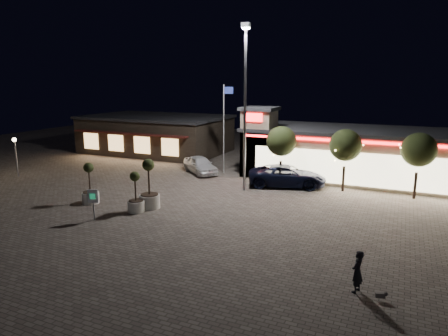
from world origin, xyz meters
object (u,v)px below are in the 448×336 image
at_px(planter_mid, 149,193).
at_px(valet_sign, 93,199).
at_px(pedestrian, 357,272).
at_px(pickup_truck, 287,176).
at_px(planter_left, 90,191).
at_px(white_sedan, 200,165).

relative_size(planter_mid, valet_sign, 1.72).
height_order(pedestrian, valet_sign, valet_sign).
height_order(pickup_truck, planter_left, planter_left).
distance_m(pickup_truck, pedestrian, 16.53).
bearing_deg(pedestrian, white_sedan, -119.06).
relative_size(pickup_truck, valet_sign, 3.17).
height_order(planter_left, planter_mid, planter_mid).
bearing_deg(planter_mid, pedestrian, -22.23).
height_order(pedestrian, planter_left, planter_left).
height_order(pickup_truck, white_sedan, pickup_truck).
xyz_separation_m(pickup_truck, white_sedan, (-8.52, 1.20, -0.06)).
distance_m(pedestrian, planter_left, 18.84).
relative_size(pedestrian, valet_sign, 0.91).
distance_m(pickup_truck, valet_sign, 15.30).
height_order(white_sedan, planter_left, planter_left).
relative_size(planter_left, valet_sign, 1.48).
distance_m(white_sedan, planter_mid, 10.63).
xyz_separation_m(pickup_truck, valet_sign, (-8.50, -12.72, 0.50)).
bearing_deg(planter_left, white_sedan, 76.77).
bearing_deg(planter_mid, valet_sign, -116.20).
xyz_separation_m(white_sedan, planter_mid, (1.70, -10.49, 0.24)).
xyz_separation_m(planter_mid, valet_sign, (-1.68, -3.42, 0.32)).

